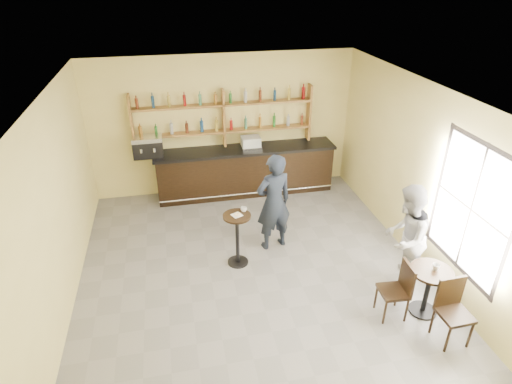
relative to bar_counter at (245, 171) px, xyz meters
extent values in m
plane|color=slate|center=(-0.44, -3.15, -0.56)|extent=(7.00, 7.00, 0.00)
plane|color=white|center=(-0.44, -3.15, 2.64)|extent=(7.00, 7.00, 0.00)
plane|color=#F1E089|center=(-0.44, 0.35, 1.04)|extent=(7.00, 0.00, 7.00)
plane|color=#F1E089|center=(-3.44, -3.15, 1.04)|extent=(0.00, 7.00, 7.00)
plane|color=#F1E089|center=(2.56, -3.15, 1.04)|extent=(0.00, 7.00, 7.00)
plane|color=white|center=(2.55, -4.35, 1.14)|extent=(0.00, 2.00, 2.00)
cube|color=white|center=(-0.65, -2.70, 0.46)|extent=(0.22, 0.22, 0.00)
torus|color=#E1AD52|center=(-0.64, -2.71, 0.48)|extent=(0.14, 0.14, 0.04)
imported|color=white|center=(-0.51, -2.60, 0.50)|extent=(0.13, 0.13, 0.09)
imported|color=black|center=(0.11, -2.29, 0.40)|extent=(0.79, 0.61, 1.92)
imported|color=white|center=(2.05, -4.53, 0.30)|extent=(0.13, 0.13, 0.10)
imported|color=#9B9BA0|center=(1.94, -3.80, 0.36)|extent=(1.13, 1.14, 1.86)
camera|label=1|loc=(-1.63, -8.96, 4.31)|focal=30.00mm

